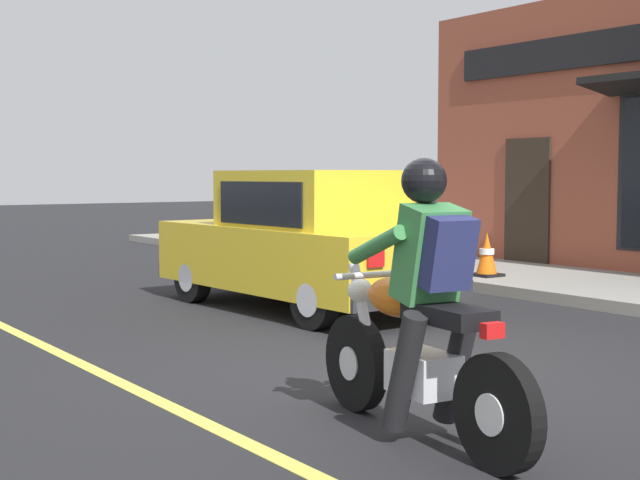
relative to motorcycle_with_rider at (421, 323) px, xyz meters
name	(u,v)px	position (x,y,z in m)	size (l,w,h in m)	color
ground_plane	(385,373)	(0.93, 1.45, -0.68)	(80.00, 80.00, 0.00)	black
sidewalk_curb	(538,280)	(6.15, 4.45, -0.61)	(2.60, 22.00, 0.14)	gray
lane_stripe	(29,339)	(-0.87, 4.45, -0.67)	(0.12, 19.80, 0.01)	#D1C64C
motorcycle_with_rider	(421,323)	(0.00, 0.00, 0.00)	(0.62, 2.02, 1.62)	black
car_hatchback	(304,242)	(2.25, 4.48, 0.09)	(1.79, 3.84, 1.57)	black
traffic_cone	(487,255)	(5.44, 4.74, -0.25)	(0.36, 0.36, 0.60)	black
fire_hydrant	(416,233)	(6.34, 7.20, -0.11)	(0.36, 0.24, 0.88)	red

